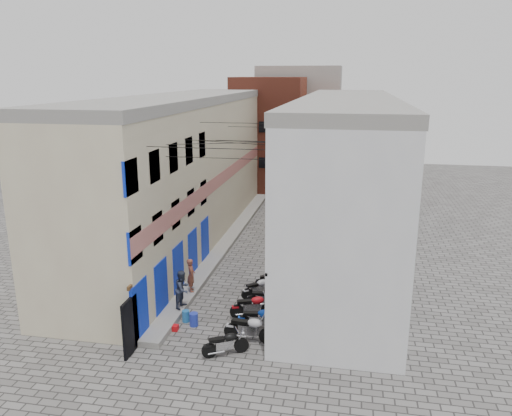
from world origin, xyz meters
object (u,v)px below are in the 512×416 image
Objects in this scene: motorcycle_e at (266,297)px; person_a at (191,275)px; motorcycle_d at (253,305)px; water_jug_far at (186,316)px; motorcycle_a at (225,342)px; motorcycle_g at (272,280)px; water_jug_near at (194,319)px; person_b at (183,289)px; motorcycle_c at (259,318)px; motorcycle_f at (258,287)px; motorcycle_b at (250,327)px; red_crate at (174,328)px.

motorcycle_e is 3.76m from person_a.
motorcycle_d reaches higher than water_jug_far.
motorcycle_a is 1.13× the size of person_a.
motorcycle_g is (0.38, 2.99, -0.08)m from motorcycle_d.
motorcycle_g is 3.07× the size of water_jug_near.
motorcycle_g is 1.02× the size of person_b.
water_jug_far is (-3.21, 0.13, -0.31)m from motorcycle_c.
motorcycle_c is 3.18m from motorcycle_f.
motorcycle_a is 5.21m from motorcycle_f.
motorcycle_b is 1.19× the size of motorcycle_f.
water_jug_far is (-3.10, -3.91, -0.25)m from motorcycle_g.
red_crate is (-3.45, -0.69, -0.45)m from motorcycle_c.
motorcycle_e is 4.38m from red_crate.
motorcycle_b is (0.69, 1.14, 0.08)m from motorcycle_a.
red_crate is (-3.23, 0.27, -0.50)m from motorcycle_b.
motorcycle_f is at bearing -175.50° from motorcycle_c.
motorcycle_a is 2.94m from red_crate.
motorcycle_d is 2.06m from motorcycle_f.
person_a is at bearing 102.45° from water_jug_far.
motorcycle_g is at bearing 110.37° from motorcycle_f.
motorcycle_a is 3.21m from water_jug_far.
motorcycle_a is at bearing -44.04° from water_jug_far.
motorcycle_f is at bearing 53.38° from red_crate.
person_b reaches higher than motorcycle_b.
motorcycle_f is 1.02× the size of motorcycle_g.
person_a is (-3.14, -0.46, 0.54)m from motorcycle_f.
motorcycle_f is (-0.14, 2.06, -0.07)m from motorcycle_d.
motorcycle_f is 4.92× the size of red_crate.
motorcycle_b is 1.24× the size of person_b.
water_jug_near is 1.12× the size of water_jug_far.
water_jug_near is 0.89m from red_crate.
water_jug_far is at bearing -46.57° from motorcycle_g.
motorcycle_g is at bearing -175.58° from motorcycle_b.
motorcycle_b is 2.69m from water_jug_near.
motorcycle_a is at bearing -27.33° from motorcycle_d.
motorcycle_e is 1.17m from motorcycle_f.
water_jug_far is (-2.58, -2.98, -0.26)m from motorcycle_f.
red_crate is (-3.34, -4.73, -0.39)m from motorcycle_g.
motorcycle_a reaches higher than water_jug_far.
motorcycle_g is at bearing 54.75° from red_crate.
water_jug_far is at bearing -91.07° from motorcycle_d.
motorcycle_c is 4.04m from motorcycle_g.
motorcycle_e is 5.04× the size of red_crate.
motorcycle_e is 1.96m from motorcycle_g.
motorcycle_d is at bearing -15.35° from motorcycle_g.
motorcycle_c is 3.77m from person_b.
motorcycle_d is 5.57× the size of red_crate.
water_jug_near is at bearing -130.53° from person_b.
red_crate is at bearing -162.34° from person_b.
motorcycle_a is 2.70m from water_jug_near.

